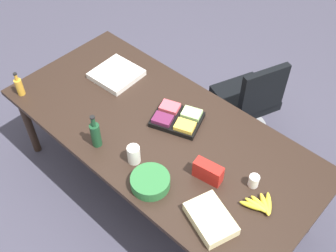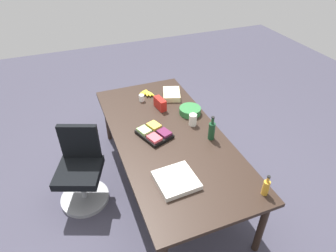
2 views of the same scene
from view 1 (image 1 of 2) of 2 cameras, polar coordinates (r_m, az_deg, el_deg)
The scene contains 13 objects.
ground_plane at distance 3.65m, azimuth -1.07°, elevation -8.47°, with size 10.00×10.00×0.00m, color #3F3D4D.
conference_table at distance 3.09m, azimuth -1.24°, elevation -1.15°, with size 2.51×1.17×0.76m.
office_chair at distance 3.84m, azimuth 10.98°, elevation 2.62°, with size 0.62×0.62×0.93m.
fruit_platter at distance 3.08m, azimuth 1.30°, elevation 1.07°, with size 0.43×0.39×0.07m.
wine_bottle at distance 2.91m, azimuth -10.18°, elevation -1.12°, with size 0.08×0.08×0.29m.
paper_cup at distance 2.76m, azimuth 12.00°, elevation -7.58°, with size 0.07×0.07×0.09m, color white.
pizza_box at distance 3.49m, azimuth -7.28°, elevation 7.25°, with size 0.36×0.36×0.05m, color silver.
sheet_cake at distance 2.57m, azimuth 6.03°, elevation -12.89°, with size 0.32×0.22×0.07m, color beige.
mayo_jar at distance 2.81m, azimuth -4.85°, elevation -4.01°, with size 0.09×0.09×0.14m, color white.
salad_bowl at distance 2.70m, azimuth -2.52°, elevation -7.85°, with size 0.26×0.26×0.08m, color #2C6E37.
dressing_bottle at distance 3.48m, azimuth -20.23°, elevation 5.29°, with size 0.07×0.07×0.22m.
chip_bag_red at distance 2.72m, azimuth 5.67°, elevation -6.44°, with size 0.20×0.08×0.14m, color red.
banana_bunch at distance 2.69m, azimuth 12.91°, elevation -10.77°, with size 0.22×0.21×0.04m.
Camera 1 is at (-1.44, 1.45, 3.02)m, focal length 43.24 mm.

